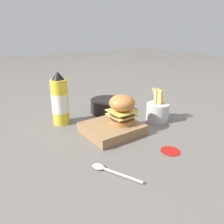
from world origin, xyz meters
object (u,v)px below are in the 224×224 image
(fries_basket, at_px, (158,111))
(burger, at_px, (122,109))
(spoon, at_px, (106,169))
(ketchup_bottle, at_px, (60,101))
(serving_board, at_px, (112,128))
(side_bowl, at_px, (107,105))

(fries_basket, bearing_deg, burger, 178.68)
(burger, xyz_separation_m, spoon, (-0.20, -0.18, -0.09))
(ketchup_bottle, bearing_deg, spoon, -95.28)
(serving_board, distance_m, burger, 0.09)
(serving_board, height_order, burger, burger)
(burger, height_order, ketchup_bottle, ketchup_bottle)
(burger, bearing_deg, serving_board, 168.90)
(burger, bearing_deg, side_bowl, 70.95)
(ketchup_bottle, height_order, spoon, ketchup_bottle)
(side_bowl, bearing_deg, ketchup_bottle, 179.18)
(serving_board, relative_size, spoon, 1.36)
(serving_board, xyz_separation_m, fries_basket, (0.24, -0.01, 0.02))
(serving_board, xyz_separation_m, spoon, (-0.16, -0.19, -0.01))
(burger, xyz_separation_m, ketchup_bottle, (-0.16, 0.22, 0.01))
(ketchup_bottle, relative_size, fries_basket, 1.54)
(fries_basket, bearing_deg, spoon, -155.60)
(side_bowl, bearing_deg, spoon, -124.49)
(spoon, bearing_deg, ketchup_bottle, -29.07)
(burger, relative_size, spoon, 0.73)
(side_bowl, height_order, spoon, side_bowl)
(side_bowl, xyz_separation_m, spoon, (-0.27, -0.40, -0.03))
(serving_board, relative_size, fries_basket, 1.44)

